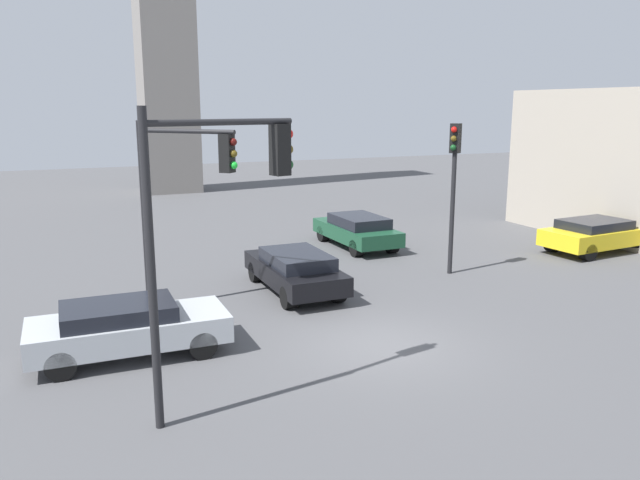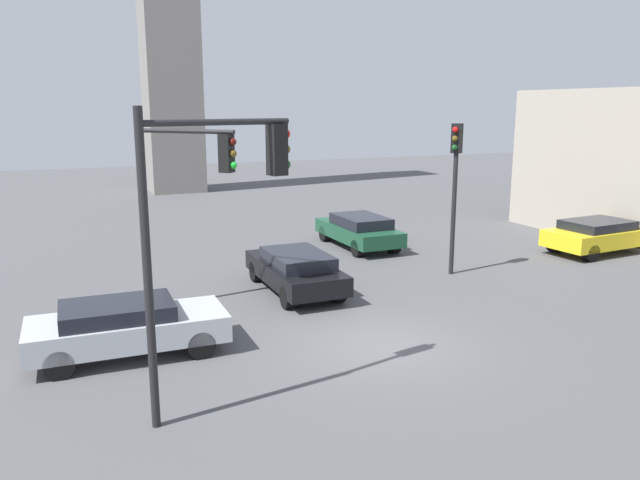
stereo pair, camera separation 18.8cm
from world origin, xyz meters
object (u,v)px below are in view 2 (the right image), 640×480
object	(u,v)px
traffic_light_1	(455,171)
car_1	(359,230)
car_0	(126,326)
traffic_light_0	(212,202)
car_2	(295,270)
car_3	(600,235)
traffic_light_2	(183,180)

from	to	relation	value
traffic_light_1	car_1	world-z (taller)	traffic_light_1
car_0	traffic_light_1	bearing A→B (deg)	16.75
traffic_light_0	car_0	world-z (taller)	traffic_light_0
traffic_light_1	car_2	xyz separation A→B (m)	(-5.85, 0.15, -2.93)
traffic_light_0	car_0	size ratio (longest dim) A/B	1.27
traffic_light_0	car_1	world-z (taller)	traffic_light_0
car_0	car_3	bearing A→B (deg)	11.88
traffic_light_2	car_0	world-z (taller)	traffic_light_2
traffic_light_0	car_1	bearing A→B (deg)	38.90
car_2	car_3	size ratio (longest dim) A/B	0.98
traffic_light_2	car_3	bearing A→B (deg)	51.50
car_0	car_1	xyz separation A→B (m)	(10.37, 8.29, 0.01)
car_0	car_2	bearing A→B (deg)	31.97
car_2	car_3	distance (m)	13.28
traffic_light_1	traffic_light_2	bearing A→B (deg)	-31.23
car_0	car_2	world-z (taller)	car_2
car_3	traffic_light_2	bearing A→B (deg)	179.71
traffic_light_2	car_1	bearing A→B (deg)	82.71
traffic_light_0	traffic_light_1	world-z (taller)	traffic_light_0
car_0	car_2	size ratio (longest dim) A/B	0.98
traffic_light_2	car_1	xyz separation A→B (m)	(8.42, 5.90, -3.11)
traffic_light_0	traffic_light_2	size ratio (longest dim) A/B	1.07
traffic_light_1	traffic_light_2	distance (m)	9.52
car_1	traffic_light_0	bearing A→B (deg)	142.19
traffic_light_0	car_2	world-z (taller)	traffic_light_0
traffic_light_2	car_2	bearing A→B (deg)	61.95
traffic_light_0	traffic_light_2	bearing A→B (deg)	70.64
traffic_light_2	car_0	distance (m)	4.39
traffic_light_1	car_3	size ratio (longest dim) A/B	1.10
car_0	car_2	xyz separation A→B (m)	(5.59, 3.31, -0.00)
car_1	traffic_light_2	bearing A→B (deg)	124.81
traffic_light_1	car_3	world-z (taller)	traffic_light_1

